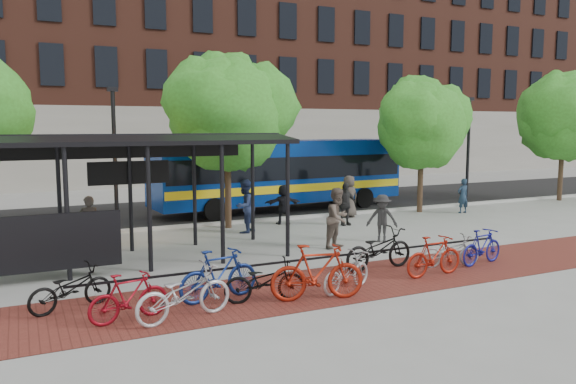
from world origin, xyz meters
name	(u,v)px	position (x,y,z in m)	size (l,w,h in m)	color
ground	(342,236)	(0.00, 0.00, 0.00)	(160.00, 160.00, 0.00)	#9E9E99
asphalt_street	(255,206)	(0.00, 8.00, 0.01)	(160.00, 8.00, 0.01)	black
curb	(292,218)	(0.00, 4.00, 0.06)	(160.00, 0.25, 0.12)	#B7B7B2
brick_strip	(378,278)	(-2.00, -5.00, 0.00)	(24.00, 3.00, 0.01)	maroon
bike_rack_rail	(315,276)	(-3.30, -4.10, 0.00)	(12.00, 0.05, 0.95)	black
building_brick	(283,50)	(10.00, 26.00, 10.00)	(55.00, 14.00, 20.00)	brown
bus_shelter	(95,156)	(-8.13, -0.48, 3.00)	(10.60, 3.07, 3.60)	black
tree_b	(229,108)	(-2.90, 3.35, 4.46)	(5.15, 4.20, 6.47)	#382619
tree_c	(423,120)	(6.09, 3.35, 4.05)	(4.66, 3.80, 5.92)	#382619
tree_d	(565,113)	(15.10, 3.35, 4.47)	(5.39, 4.40, 6.55)	#382619
lamp_post_left	(115,157)	(-7.00, 3.60, 2.75)	(0.35, 0.20, 5.12)	black
lamp_post_right	(468,149)	(9.00, 3.60, 2.75)	(0.35, 0.20, 5.12)	black
bus	(281,170)	(0.63, 6.43, 1.81)	(11.83, 3.38, 3.15)	navy
bike_0	(70,288)	(-9.17, -4.28, 0.47)	(0.62, 1.77, 0.93)	black
bike_1	(129,297)	(-8.20, -5.49, 0.49)	(0.46, 1.63, 0.98)	maroon
bike_2	(184,293)	(-7.20, -5.88, 0.54)	(0.72, 2.06, 1.08)	#B2B2B5
bike_3	(219,275)	(-6.18, -4.99, 0.58)	(0.54, 1.92, 1.15)	navy
bike_4	(265,281)	(-5.32, -5.53, 0.47)	(0.62, 1.79, 0.94)	black
bike_5	(317,272)	(-4.24, -5.93, 0.63)	(0.59, 2.10, 1.26)	maroon
bike_6	(346,272)	(-3.29, -5.59, 0.44)	(0.59, 1.69, 0.89)	#B0B0B2
bike_8	(379,249)	(-1.51, -4.32, 0.56)	(0.74, 2.13, 1.12)	black
bike_9	(434,256)	(-0.61, -5.47, 0.53)	(0.50, 1.75, 1.05)	maroon
bike_10	(450,251)	(0.42, -4.91, 0.44)	(0.58, 1.67, 0.88)	gray
bike_11	(482,247)	(1.39, -5.09, 0.50)	(0.47, 1.66, 1.00)	navy
pedestrian_1	(89,224)	(-8.17, 1.23, 0.86)	(0.63, 0.41, 1.73)	#433C36
pedestrian_2	(245,206)	(-2.80, 2.11, 0.96)	(0.93, 0.72, 1.91)	navy
pedestrian_4	(345,204)	(1.23, 1.85, 0.82)	(0.96, 0.40, 1.64)	#2A2A2A
pedestrian_5	(284,204)	(-0.78, 3.13, 0.78)	(1.44, 0.46, 1.55)	black
pedestrian_6	(349,196)	(2.37, 3.39, 0.88)	(0.86, 0.56, 1.76)	#443C36
pedestrian_7	(463,196)	(7.49, 2.23, 0.76)	(0.55, 0.36, 1.52)	#1E3248
pedestrian_8	(338,218)	(-1.09, -1.50, 0.95)	(0.92, 0.72, 1.90)	brown
pedestrian_9	(382,218)	(0.69, -1.34, 0.78)	(1.01, 0.58, 1.57)	#282828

